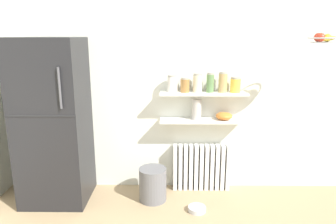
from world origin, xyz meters
TOP-DOWN VIEW (x-y plane):
  - back_wall at (0.00, 2.05)m, footprint 7.04×0.10m
  - refrigerator at (-1.49, 1.68)m, footprint 0.71×0.66m
  - radiator at (0.17, 1.92)m, footprint 0.68×0.12m
  - wall_shelf_lower at (0.17, 1.89)m, footprint 0.99×0.22m
  - wall_shelf_upper at (0.17, 1.89)m, footprint 0.99×0.22m
  - storage_jar_0 at (-0.19, 1.89)m, footprint 0.12×0.12m
  - storage_jar_1 at (-0.04, 1.89)m, footprint 0.10×0.10m
  - storage_jar_2 at (0.10, 1.89)m, footprint 0.10×0.10m
  - storage_jar_3 at (0.24, 1.89)m, footprint 0.08×0.08m
  - storage_jar_4 at (0.38, 1.89)m, footprint 0.10×0.10m
  - storage_jar_5 at (0.52, 1.89)m, footprint 0.12×0.12m
  - vase at (0.09, 1.89)m, footprint 0.11×0.11m
  - shelf_bowl at (0.41, 1.89)m, footprint 0.19×0.19m
  - trash_bin at (-0.40, 1.64)m, footprint 0.31×0.31m
  - pet_food_bowl at (0.08, 1.41)m, footprint 0.19×0.19m
  - hanging_fruit_basket at (1.26, 1.50)m, footprint 0.28×0.28m

SIDE VIEW (x-z plane):
  - pet_food_bowl at x=0.08m, z-range 0.00..0.05m
  - trash_bin at x=-0.40m, z-range 0.00..0.38m
  - radiator at x=0.17m, z-range 0.00..0.56m
  - wall_shelf_lower at x=0.17m, z-range 0.86..0.89m
  - refrigerator at x=-1.49m, z-range 0.00..1.82m
  - shelf_bowl at x=0.41m, z-range 0.89..0.98m
  - vase at x=0.09m, z-range 0.89..1.13m
  - wall_shelf_upper at x=0.17m, z-range 1.18..1.21m
  - storage_jar_1 at x=-0.04m, z-range 1.21..1.38m
  - storage_jar_5 at x=0.52m, z-range 1.21..1.38m
  - back_wall at x=0.00m, z-range 0.00..2.60m
  - storage_jar_0 at x=-0.19m, z-range 1.21..1.40m
  - storage_jar_2 at x=0.10m, z-range 1.21..1.42m
  - storage_jar_3 at x=0.24m, z-range 1.21..1.43m
  - storage_jar_4 at x=0.38m, z-range 1.21..1.44m
  - hanging_fruit_basket at x=1.26m, z-range 1.76..1.85m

